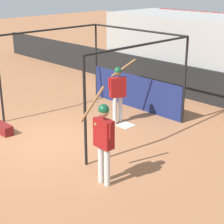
# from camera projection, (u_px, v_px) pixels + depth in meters

# --- Properties ---
(ground_plane) EXTENTS (60.00, 60.00, 0.00)m
(ground_plane) POSITION_uv_depth(u_px,v_px,m) (48.00, 142.00, 10.38)
(ground_plane) COLOR #9E6642
(outfield_wall) EXTENTS (24.00, 0.12, 1.23)m
(outfield_wall) POSITION_uv_depth(u_px,v_px,m) (180.00, 81.00, 14.16)
(outfield_wall) COLOR black
(outfield_wall) RESTS_ON ground
(bleacher_section) EXTENTS (8.15, 3.20, 2.91)m
(bleacher_section) POSITION_uv_depth(u_px,v_px,m) (206.00, 53.00, 14.97)
(bleacher_section) COLOR #9E9E99
(bleacher_section) RESTS_ON ground
(batting_cage) EXTENTS (4.07, 4.03, 2.72)m
(batting_cage) POSITION_uv_depth(u_px,v_px,m) (121.00, 79.00, 12.23)
(batting_cage) COLOR black
(batting_cage) RESTS_ON ground
(home_plate) EXTENTS (0.44, 0.44, 0.02)m
(home_plate) POSITION_uv_depth(u_px,v_px,m) (126.00, 125.00, 11.53)
(home_plate) COLOR white
(home_plate) RESTS_ON ground
(player_batter) EXTENTS (0.61, 0.99, 1.95)m
(player_batter) POSITION_uv_depth(u_px,v_px,m) (118.00, 89.00, 11.41)
(player_batter) COLOR silver
(player_batter) RESTS_ON ground
(player_waiting) EXTENTS (0.79, 0.53, 2.15)m
(player_waiting) POSITION_uv_depth(u_px,v_px,m) (103.00, 136.00, 7.93)
(player_waiting) COLOR silver
(player_waiting) RESTS_ON ground
(equipment_bag) EXTENTS (0.70, 0.28, 0.28)m
(equipment_bag) POSITION_uv_depth(u_px,v_px,m) (3.00, 129.00, 10.92)
(equipment_bag) COLOR maroon
(equipment_bag) RESTS_ON ground
(baseball) EXTENTS (0.07, 0.07, 0.07)m
(baseball) POSITION_uv_depth(u_px,v_px,m) (96.00, 101.00, 13.70)
(baseball) COLOR white
(baseball) RESTS_ON ground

